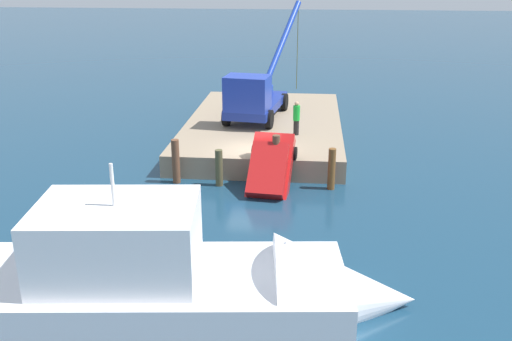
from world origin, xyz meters
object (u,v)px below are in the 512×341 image
Objects in this scene: crane_truck at (255,96)px; salvaged_car at (269,178)px; moored_yacht at (212,290)px; dock_worker at (296,118)px.

crane_truck is 2.66× the size of salvaged_car.
crane_truck reaches higher than moored_yacht.
salvaged_car is (5.20, -1.00, -1.33)m from dock_worker.
dock_worker reaches higher than salvaged_car.
dock_worker is 0.12× the size of moored_yacht.
dock_worker is (2.67, 2.38, -0.50)m from crane_truck.
salvaged_car is 0.27× the size of moored_yacht.
crane_truck is at bearing -178.51° from moored_yacht.
dock_worker is 0.46× the size of salvaged_car.
crane_truck reaches higher than salvaged_car.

